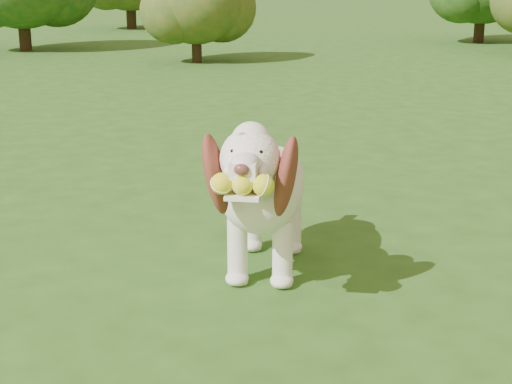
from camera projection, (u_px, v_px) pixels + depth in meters
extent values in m
plane|color=#274C15|center=(141.00, 288.00, 3.14)|extent=(80.00, 80.00, 0.00)
ellipsoid|color=white|center=(267.00, 188.00, 3.29)|extent=(0.47, 0.67, 0.32)
ellipsoid|color=white|center=(259.00, 195.00, 3.07)|extent=(0.39, 0.39, 0.31)
ellipsoid|color=white|center=(273.00, 177.00, 3.50)|extent=(0.35, 0.35, 0.28)
cylinder|color=white|center=(255.00, 182.00, 2.93)|extent=(0.23, 0.28, 0.24)
sphere|color=white|center=(250.00, 159.00, 2.78)|extent=(0.27, 0.27, 0.22)
sphere|color=white|center=(251.00, 141.00, 2.79)|extent=(0.18, 0.18, 0.14)
cube|color=white|center=(245.00, 169.00, 2.67)|extent=(0.12, 0.15, 0.06)
ellipsoid|color=#592D28|center=(241.00, 170.00, 2.60)|extent=(0.06, 0.05, 0.04)
cube|color=white|center=(244.00, 194.00, 2.68)|extent=(0.15, 0.17, 0.01)
ellipsoid|color=brown|center=(216.00, 174.00, 2.83)|extent=(0.17, 0.20, 0.34)
ellipsoid|color=brown|center=(286.00, 177.00, 2.79)|extent=(0.15, 0.23, 0.34)
cylinder|color=white|center=(276.00, 162.00, 3.61)|extent=(0.10, 0.16, 0.12)
cylinder|color=white|center=(238.00, 251.00, 3.16)|extent=(0.10, 0.10, 0.27)
cylinder|color=white|center=(282.00, 253.00, 3.14)|extent=(0.10, 0.10, 0.27)
cylinder|color=white|center=(252.00, 220.00, 3.55)|extent=(0.10, 0.10, 0.27)
cylinder|color=white|center=(292.00, 222.00, 3.52)|extent=(0.10, 0.10, 0.27)
sphere|color=yellow|center=(222.00, 184.00, 2.64)|extent=(0.09, 0.09, 0.07)
sphere|color=yellow|center=(242.00, 184.00, 2.63)|extent=(0.09, 0.09, 0.07)
sphere|color=yellow|center=(263.00, 185.00, 2.62)|extent=(0.09, 0.09, 0.07)
cylinder|color=#382314|center=(25.00, 31.00, 11.94)|extent=(0.18, 0.18, 0.59)
cylinder|color=#382314|center=(197.00, 46.00, 10.52)|extent=(0.13, 0.13, 0.43)
ellipsoid|color=#154616|center=(196.00, 2.00, 10.36)|extent=(1.29, 1.29, 1.09)
cylinder|color=#382314|center=(479.00, 26.00, 13.20)|extent=(0.17, 0.17, 0.56)
cylinder|color=#382314|center=(131.00, 13.00, 16.16)|extent=(0.20, 0.20, 0.65)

